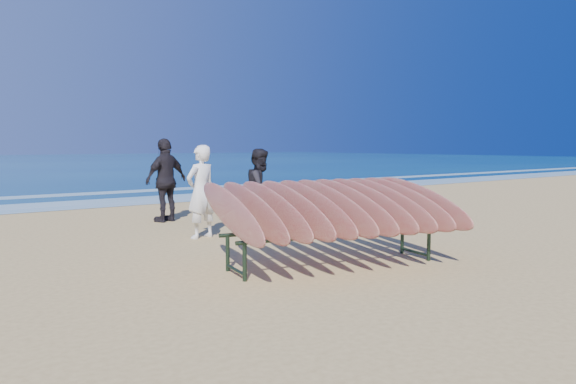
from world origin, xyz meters
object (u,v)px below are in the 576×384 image
surfboard_rack (333,207)px  person_dark_a (261,189)px  person_white (201,192)px  person_dark_b (166,180)px

surfboard_rack → person_dark_a: person_dark_a is taller
person_dark_a → surfboard_rack: bearing=-137.2°
person_white → person_dark_b: 2.54m
surfboard_rack → person_dark_b: bearing=100.5°
person_white → person_dark_b: bearing=-112.3°
person_dark_a → person_dark_b: 2.55m
person_dark_b → person_dark_a: bearing=97.8°
person_dark_b → surfboard_rack: bearing=73.3°
person_white → person_dark_a: bearing=174.4°
surfboard_rack → person_white: 3.31m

